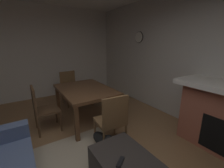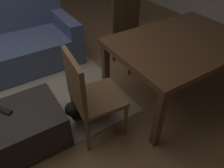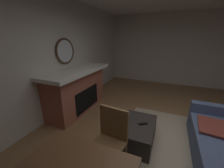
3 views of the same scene
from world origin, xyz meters
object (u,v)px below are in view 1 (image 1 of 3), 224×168
Objects in this scene: wall_clock at (139,37)px; dining_chair_north at (41,107)px; dining_table at (85,92)px; small_dog at (103,140)px; tv_remote at (120,162)px; dining_chair_west at (112,118)px; dining_chair_east at (70,86)px.

dining_chair_north is at bearing 95.53° from wall_clock.
small_dog is (-1.09, 0.17, -0.50)m from dining_table.
dining_chair_north is at bearing -16.92° from tv_remote.
dining_chair_north is (1.12, 0.90, 0.00)m from dining_chair_west.
small_dog is at bearing 76.86° from dining_chair_west.
dining_table is at bearing -179.54° from dining_chair_east.
tv_remote is 0.17× the size of dining_chair_north.
dining_chair_north is 3.02× the size of wall_clock.
dining_table is 1.13m from dining_chair_west.
tv_remote is at bearing 169.18° from dining_table.
tv_remote is 0.78m from dining_chair_west.
wall_clock reaches higher than tv_remote.
dining_chair_west is 0.39m from small_dog.
small_dog is (-1.09, -0.74, -0.36)m from dining_chair_north.
dining_table is 1.58× the size of dining_chair_north.
dining_chair_north reaches higher than small_dog.
dining_chair_east reaches higher than dining_table.
dining_chair_west is 1.00× the size of dining_chair_north.
tv_remote is 0.78m from small_dog.
dining_chair_west is at bearing -141.30° from dining_chair_north.
small_dog is (0.73, -0.17, -0.23)m from tv_remote.
dining_chair_west is 1.90× the size of small_dog.
dining_table is 0.92m from dining_chair_north.
small_dog is at bearing -47.53° from tv_remote.
wall_clock is at bearing -55.37° from small_dog.
tv_remote is 0.17× the size of dining_chair_west.
tv_remote is 0.52× the size of wall_clock.
dining_chair_north is at bearing 34.15° from small_dog.
dining_table is 4.77× the size of wall_clock.
dining_chair_west is at bearing 180.00° from dining_chair_east.
dining_chair_east is (1.12, 0.01, -0.14)m from dining_table.
dining_table is 1.21m from small_dog.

